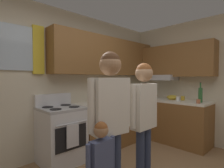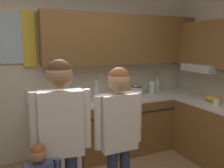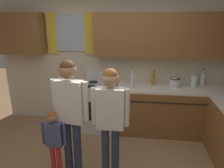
{
  "view_description": "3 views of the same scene",
  "coord_description": "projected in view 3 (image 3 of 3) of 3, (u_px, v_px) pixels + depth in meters",
  "views": [
    {
      "loc": [
        -1.58,
        -1.05,
        1.37
      ],
      "look_at": [
        0.27,
        0.86,
        1.28
      ],
      "focal_mm": 28.21,
      "sensor_mm": 36.0,
      "label": 1
    },
    {
      "loc": [
        -0.74,
        -1.65,
        1.75
      ],
      "look_at": [
        0.39,
        0.84,
        1.28
      ],
      "focal_mm": 36.74,
      "sensor_mm": 36.0,
      "label": 2
    },
    {
      "loc": [
        0.49,
        -2.2,
        2.13
      ],
      "look_at": [
        0.11,
        0.81,
        1.16
      ],
      "focal_mm": 33.85,
      "sensor_mm": 36.0,
      "label": 3
    }
  ],
  "objects": [
    {
      "name": "back_wall_unit",
      "position": [
        117.0,
        50.0,
        4.03
      ],
      "size": [
        4.6,
        0.42,
        2.6
      ],
      "color": "beige",
      "rests_on": "ground"
    },
    {
      "name": "kitchen_counter_run",
      "position": [
        194.0,
        119.0,
        3.62
      ],
      "size": [
        2.17,
        1.84,
        0.9
      ],
      "color": "brown",
      "rests_on": "ground"
    },
    {
      "name": "stove_oven",
      "position": [
        100.0,
        106.0,
        4.13
      ],
      "size": [
        0.64,
        0.67,
        1.1
      ],
      "color": "silver",
      "rests_on": "ground"
    },
    {
      "name": "bottle_oil_amber",
      "position": [
        153.0,
        79.0,
        3.97
      ],
      "size": [
        0.06,
        0.06,
        0.29
      ],
      "color": "#B27223",
      "rests_on": "kitchen_counter_run"
    },
    {
      "name": "bottle_tall_clear",
      "position": [
        132.0,
        81.0,
        3.77
      ],
      "size": [
        0.07,
        0.07,
        0.37
      ],
      "color": "silver",
      "rests_on": "kitchen_counter_run"
    },
    {
      "name": "bottle_milk_white",
      "position": [
        203.0,
        79.0,
        3.92
      ],
      "size": [
        0.08,
        0.08,
        0.31
      ],
      "color": "white",
      "rests_on": "kitchen_counter_run"
    },
    {
      "name": "stovetop_kettle",
      "position": [
        175.0,
        82.0,
        3.85
      ],
      "size": [
        0.27,
        0.2,
        0.21
      ],
      "color": "silver",
      "rests_on": "kitchen_counter_run"
    },
    {
      "name": "water_pitcher",
      "position": [
        194.0,
        81.0,
        3.86
      ],
      "size": [
        0.19,
        0.11,
        0.22
      ],
      "color": "silver",
      "rests_on": "kitchen_counter_run"
    },
    {
      "name": "adult_holding_child",
      "position": [
        70.0,
        106.0,
        2.73
      ],
      "size": [
        0.5,
        0.22,
        1.63
      ],
      "color": "#2D3856",
      "rests_on": "ground"
    },
    {
      "name": "adult_in_plaid",
      "position": [
        110.0,
        113.0,
        2.66
      ],
      "size": [
        0.48,
        0.21,
        1.55
      ],
      "color": "#2D3856",
      "rests_on": "ground"
    },
    {
      "name": "small_child",
      "position": [
        54.0,
        137.0,
        2.79
      ],
      "size": [
        0.33,
        0.13,
        0.98
      ],
      "color": "red",
      "rests_on": "ground"
    }
  ]
}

